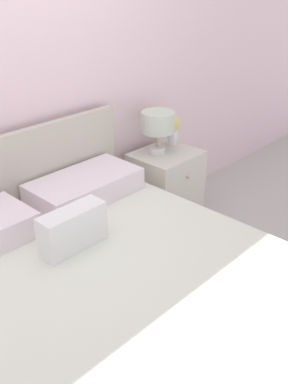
% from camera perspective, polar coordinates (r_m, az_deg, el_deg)
% --- Properties ---
extents(ground_plane, '(12.00, 12.00, 0.00)m').
position_cam_1_polar(ground_plane, '(3.09, -15.50, -10.55)').
color(ground_plane, '#BCB7B2').
extents(bed, '(1.65, 2.02, 0.99)m').
position_cam_1_polar(bed, '(2.30, -3.34, -15.18)').
color(bed, tan).
rests_on(bed, ground_plane).
extents(nightstand, '(0.47, 0.42, 0.59)m').
position_cam_1_polar(nightstand, '(3.42, 2.74, 0.39)').
color(nightstand, silver).
rests_on(nightstand, ground_plane).
extents(table_lamp, '(0.24, 0.24, 0.31)m').
position_cam_1_polar(table_lamp, '(3.21, 1.77, 8.62)').
color(table_lamp, white).
rests_on(table_lamp, nightstand).
extents(flower_vase, '(0.13, 0.13, 0.23)m').
position_cam_1_polar(flower_vase, '(3.39, 3.67, 8.19)').
color(flower_vase, white).
rests_on(flower_vase, nightstand).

